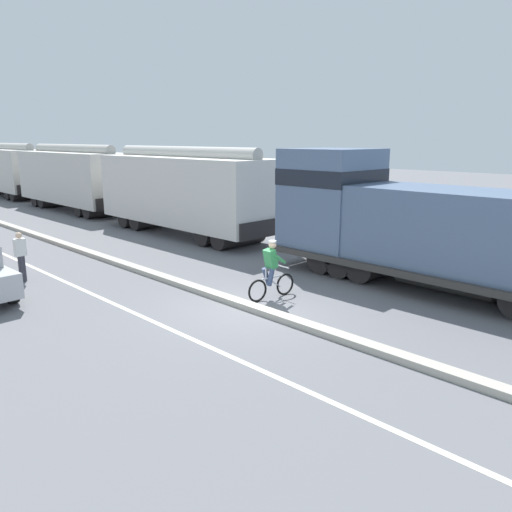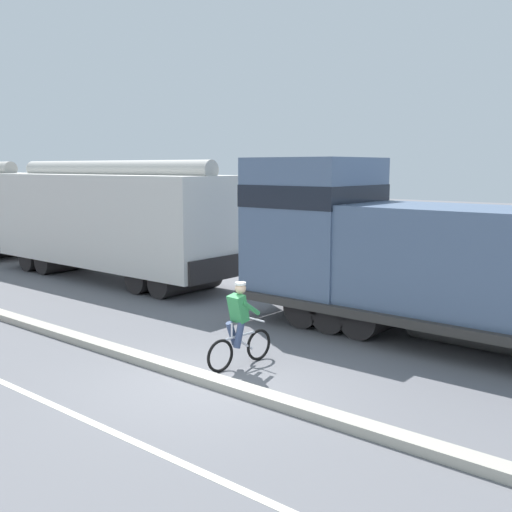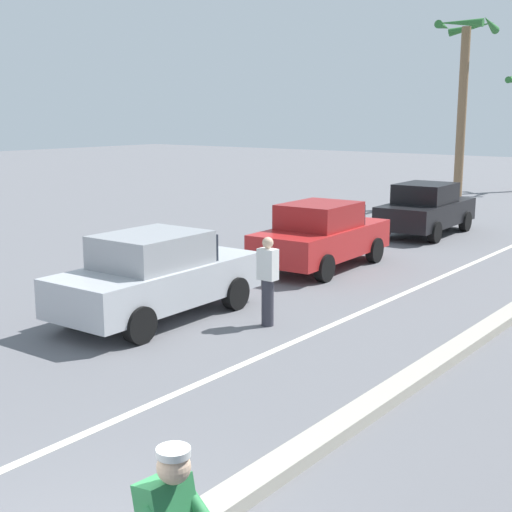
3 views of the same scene
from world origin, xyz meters
The scene contains 5 objects.
ground_plane centered at (0.00, 0.00, 0.00)m, with size 120.00×120.00×0.00m, color slate.
median_curb centered at (0.00, 6.00, 0.08)m, with size 0.36×36.00×0.16m, color #B2AD9E.
locomotive centered at (5.35, -2.26, 1.80)m, with size 3.10×11.61×4.20m.
hopper_car_lead centered at (5.35, 9.90, 2.08)m, with size 2.90×10.60×4.18m.
cyclist centered at (1.10, 0.19, 0.82)m, with size 1.71×0.50×1.71m.
Camera 2 is at (-7.61, -7.44, 3.98)m, focal length 42.00 mm.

